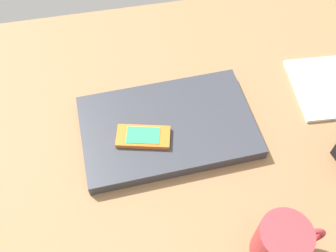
{
  "coord_description": "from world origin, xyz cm",
  "views": [
    {
      "loc": [
        -5.22,
        -43.66,
        69.78
      ],
      "look_at": [
        3.34,
        -0.32,
        5.0
      ],
      "focal_mm": 41.72,
      "sensor_mm": 36.0,
      "label": 1
    }
  ],
  "objects_px": {
    "coffee_mug": "(282,243)",
    "notepad": "(327,87)",
    "laptop_closed": "(168,128)",
    "cell_phone_on_laptop": "(143,137)"
  },
  "relations": [
    {
      "from": "notepad",
      "to": "cell_phone_on_laptop",
      "type": "bearing_deg",
      "value": -166.54
    },
    {
      "from": "laptop_closed",
      "to": "coffee_mug",
      "type": "xyz_separation_m",
      "value": [
        0.13,
        -0.27,
        0.03
      ]
    },
    {
      "from": "laptop_closed",
      "to": "notepad",
      "type": "xyz_separation_m",
      "value": [
        0.37,
        0.04,
        -0.01
      ]
    },
    {
      "from": "coffee_mug",
      "to": "notepad",
      "type": "height_order",
      "value": "coffee_mug"
    },
    {
      "from": "laptop_closed",
      "to": "notepad",
      "type": "height_order",
      "value": "laptop_closed"
    },
    {
      "from": "cell_phone_on_laptop",
      "to": "coffee_mug",
      "type": "xyz_separation_m",
      "value": [
        0.19,
        -0.25,
        0.01
      ]
    },
    {
      "from": "laptop_closed",
      "to": "coffee_mug",
      "type": "bearing_deg",
      "value": -66.38
    },
    {
      "from": "cell_phone_on_laptop",
      "to": "coffee_mug",
      "type": "height_order",
      "value": "coffee_mug"
    },
    {
      "from": "cell_phone_on_laptop",
      "to": "notepad",
      "type": "bearing_deg",
      "value": 9.12
    },
    {
      "from": "laptop_closed",
      "to": "cell_phone_on_laptop",
      "type": "xyz_separation_m",
      "value": [
        -0.05,
        -0.02,
        0.02
      ]
    }
  ]
}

